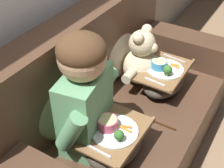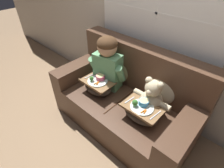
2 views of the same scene
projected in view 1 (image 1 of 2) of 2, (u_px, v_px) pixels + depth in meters
ground_plane at (125, 155)px, 2.26m from camera, size 14.00×14.00×0.00m
couch at (116, 115)px, 2.07m from camera, size 1.76×0.89×1.01m
throw_pillow_behind_child at (60, 102)px, 1.75m from camera, size 0.44×0.21×0.45m
throw_pillow_behind_teddy at (119, 49)px, 2.20m from camera, size 0.40×0.19×0.42m
child_figure at (84, 89)px, 1.57m from camera, size 0.50×0.27×0.68m
teddy_bear at (142, 60)px, 2.14m from camera, size 0.45×0.31×0.42m
lap_tray_child at (114, 141)px, 1.67m from camera, size 0.40×0.29×0.23m
lap_tray_teddy at (164, 78)px, 2.12m from camera, size 0.41×0.27×0.24m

